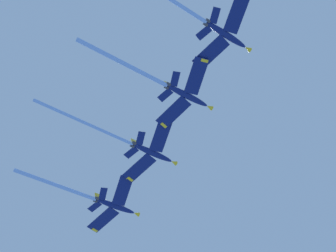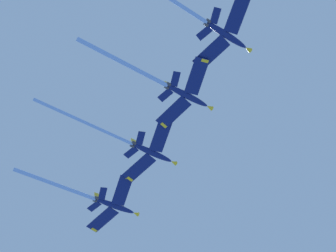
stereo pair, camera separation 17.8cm
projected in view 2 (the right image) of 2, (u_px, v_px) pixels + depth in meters
jet_far_left at (98, 200)px, 111.19m from camera, size 32.95×19.36×10.48m
jet_inner_left at (137, 146)px, 105.74m from camera, size 36.60×20.26×10.93m
jet_centre at (167, 86)px, 99.61m from camera, size 33.95×20.03×9.68m
jet_inner_right at (211, 25)px, 95.89m from camera, size 32.63×19.36×9.75m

